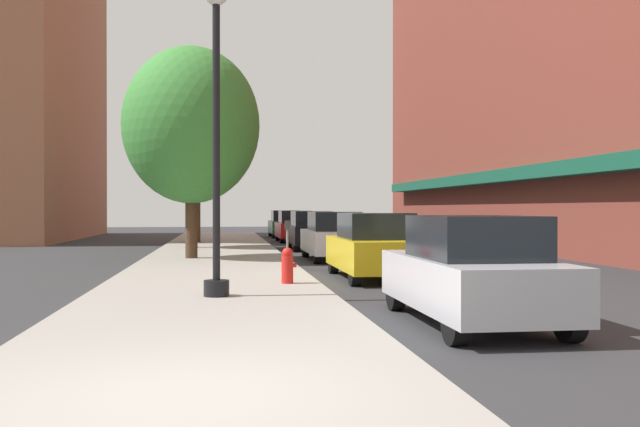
% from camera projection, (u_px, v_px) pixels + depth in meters
% --- Properties ---
extents(ground_plane, '(90.00, 90.00, 0.00)m').
position_uv_depth(ground_plane, '(332.00, 259.00, 24.71)').
color(ground_plane, '#2D2D30').
extents(sidewalk_slab, '(4.80, 50.00, 0.12)m').
position_uv_depth(sidewalk_slab, '(216.00, 257.00, 25.15)').
color(sidewalk_slab, gray).
rests_on(sidewalk_slab, ground).
extents(building_far_background, '(6.80, 18.00, 16.67)m').
position_uv_depth(building_far_background, '(29.00, 97.00, 41.44)').
color(building_far_background, '#9E6047').
rests_on(building_far_background, ground).
extents(lamppost, '(0.48, 0.48, 5.90)m').
position_uv_depth(lamppost, '(216.00, 132.00, 13.32)').
color(lamppost, black).
rests_on(lamppost, sidewalk_slab).
extents(fire_hydrant, '(0.33, 0.26, 0.79)m').
position_uv_depth(fire_hydrant, '(288.00, 265.00, 15.62)').
color(fire_hydrant, red).
rests_on(fire_hydrant, sidewalk_slab).
extents(parking_meter_near, '(0.14, 0.09, 1.31)m').
position_uv_depth(parking_meter_near, '(287.00, 238.00, 20.06)').
color(parking_meter_near, slate).
rests_on(parking_meter_near, sidewalk_slab).
extents(tree_near, '(4.54, 4.54, 7.05)m').
position_uv_depth(tree_near, '(191.00, 125.00, 23.63)').
color(tree_near, '#422D1E').
rests_on(tree_near, sidewalk_slab).
extents(tree_mid, '(4.23, 4.23, 6.92)m').
position_uv_depth(tree_mid, '(193.00, 142.00, 30.00)').
color(tree_mid, '#4C3823').
rests_on(tree_mid, sidewalk_slab).
extents(tree_far, '(4.26, 4.26, 7.13)m').
position_uv_depth(tree_far, '(196.00, 147.00, 34.87)').
color(tree_far, '#4C3823').
rests_on(tree_far, sidewalk_slab).
extents(car_silver, '(1.80, 4.30, 1.66)m').
position_uv_depth(car_silver, '(472.00, 272.00, 10.79)').
color(car_silver, black).
rests_on(car_silver, ground).
extents(car_yellow, '(1.80, 4.30, 1.66)m').
position_uv_depth(car_yellow, '(374.00, 247.00, 17.79)').
color(car_yellow, black).
rests_on(car_yellow, ground).
extents(car_white, '(1.80, 4.30, 1.66)m').
position_uv_depth(car_white, '(334.00, 237.00, 24.31)').
color(car_white, black).
rests_on(car_white, ground).
extents(car_black, '(1.80, 4.30, 1.66)m').
position_uv_depth(car_black, '(311.00, 231.00, 30.60)').
color(car_black, black).
rests_on(car_black, ground).
extents(car_red, '(1.80, 4.30, 1.66)m').
position_uv_depth(car_red, '(295.00, 227.00, 37.60)').
color(car_red, black).
rests_on(car_red, ground).
extents(car_green, '(1.80, 4.30, 1.66)m').
position_uv_depth(car_green, '(285.00, 224.00, 43.56)').
color(car_green, black).
rests_on(car_green, ground).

